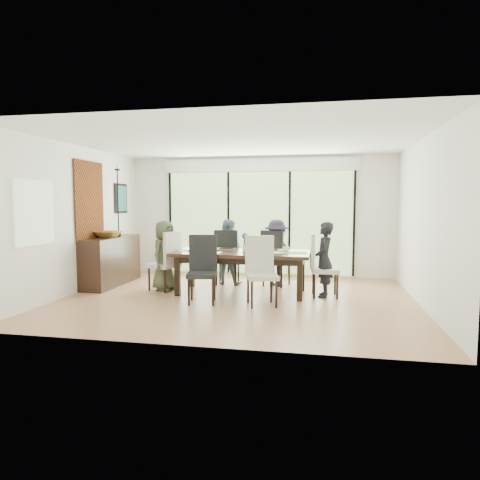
% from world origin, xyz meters
% --- Properties ---
extents(floor, '(6.00, 5.00, 0.01)m').
position_xyz_m(floor, '(0.00, 0.00, -0.01)').
color(floor, '#955D3B').
rests_on(floor, ground).
extents(ceiling, '(6.00, 5.00, 0.01)m').
position_xyz_m(ceiling, '(0.00, 0.00, 2.71)').
color(ceiling, white).
rests_on(ceiling, wall_back).
extents(wall_back, '(6.00, 0.02, 2.70)m').
position_xyz_m(wall_back, '(0.00, 2.51, 1.35)').
color(wall_back, white).
rests_on(wall_back, floor).
extents(wall_front, '(6.00, 0.02, 2.70)m').
position_xyz_m(wall_front, '(0.00, -2.51, 1.35)').
color(wall_front, white).
rests_on(wall_front, floor).
extents(wall_left, '(0.02, 5.00, 2.70)m').
position_xyz_m(wall_left, '(-3.01, 0.00, 1.35)').
color(wall_left, white).
rests_on(wall_left, floor).
extents(wall_right, '(0.02, 5.00, 2.70)m').
position_xyz_m(wall_right, '(3.01, 0.00, 1.35)').
color(wall_right, beige).
rests_on(wall_right, floor).
extents(glass_doors, '(4.20, 0.02, 2.30)m').
position_xyz_m(glass_doors, '(0.00, 2.47, 1.20)').
color(glass_doors, '#598C3F').
rests_on(glass_doors, wall_back).
extents(blinds_header, '(4.40, 0.06, 0.28)m').
position_xyz_m(blinds_header, '(0.00, 2.46, 2.50)').
color(blinds_header, white).
rests_on(blinds_header, wall_back).
extents(mullion_a, '(0.05, 0.04, 2.30)m').
position_xyz_m(mullion_a, '(-2.10, 2.46, 1.20)').
color(mullion_a, black).
rests_on(mullion_a, wall_back).
extents(mullion_b, '(0.05, 0.04, 2.30)m').
position_xyz_m(mullion_b, '(-0.70, 2.46, 1.20)').
color(mullion_b, black).
rests_on(mullion_b, wall_back).
extents(mullion_c, '(0.05, 0.04, 2.30)m').
position_xyz_m(mullion_c, '(0.70, 2.46, 1.20)').
color(mullion_c, black).
rests_on(mullion_c, wall_back).
extents(mullion_d, '(0.05, 0.04, 2.30)m').
position_xyz_m(mullion_d, '(2.10, 2.46, 1.20)').
color(mullion_d, black).
rests_on(mullion_d, wall_back).
extents(side_window, '(0.02, 0.90, 1.00)m').
position_xyz_m(side_window, '(-2.97, -1.20, 1.50)').
color(side_window, '#8CAD7F').
rests_on(side_window, wall_left).
extents(deck, '(6.00, 1.80, 0.10)m').
position_xyz_m(deck, '(0.00, 3.40, -0.05)').
color(deck, brown).
rests_on(deck, ground).
extents(rail_top, '(6.00, 0.08, 0.06)m').
position_xyz_m(rail_top, '(0.00, 4.20, 0.55)').
color(rail_top, '#502F22').
rests_on(rail_top, deck).
extents(foliage_left, '(3.20, 3.20, 3.20)m').
position_xyz_m(foliage_left, '(-1.80, 5.20, 1.44)').
color(foliage_left, '#14380F').
rests_on(foliage_left, ground).
extents(foliage_mid, '(4.00, 4.00, 4.00)m').
position_xyz_m(foliage_mid, '(0.40, 5.80, 1.80)').
color(foliage_mid, '#14380F').
rests_on(foliage_mid, ground).
extents(foliage_right, '(2.80, 2.80, 2.80)m').
position_xyz_m(foliage_right, '(2.20, 5.00, 1.26)').
color(foliage_right, '#14380F').
rests_on(foliage_right, ground).
extents(foliage_far, '(3.60, 3.60, 3.60)m').
position_xyz_m(foliage_far, '(-0.60, 6.50, 1.62)').
color(foliage_far, '#14380F').
rests_on(foliage_far, ground).
extents(table_top, '(2.46, 1.13, 0.06)m').
position_xyz_m(table_top, '(-0.01, 0.47, 0.74)').
color(table_top, black).
rests_on(table_top, floor).
extents(table_apron, '(2.26, 0.92, 0.10)m').
position_xyz_m(table_apron, '(-0.01, 0.47, 0.65)').
color(table_apron, black).
rests_on(table_apron, floor).
extents(table_leg_fl, '(0.09, 0.09, 0.71)m').
position_xyz_m(table_leg_fl, '(-1.09, 0.04, 0.35)').
color(table_leg_fl, black).
rests_on(table_leg_fl, floor).
extents(table_leg_fr, '(0.09, 0.09, 0.71)m').
position_xyz_m(table_leg_fr, '(1.07, 0.04, 0.35)').
color(table_leg_fr, black).
rests_on(table_leg_fr, floor).
extents(table_leg_bl, '(0.09, 0.09, 0.71)m').
position_xyz_m(table_leg_bl, '(-1.09, 0.90, 0.35)').
color(table_leg_bl, black).
rests_on(table_leg_bl, floor).
extents(table_leg_br, '(0.09, 0.09, 0.71)m').
position_xyz_m(table_leg_br, '(1.07, 0.90, 0.35)').
color(table_leg_br, black).
rests_on(table_leg_br, floor).
extents(chair_left_end, '(0.60, 0.60, 1.13)m').
position_xyz_m(chair_left_end, '(-1.51, 0.47, 0.56)').
color(chair_left_end, silver).
rests_on(chair_left_end, floor).
extents(chair_right_end, '(0.50, 0.50, 1.13)m').
position_xyz_m(chair_right_end, '(1.49, 0.47, 0.56)').
color(chair_right_end, silver).
rests_on(chair_right_end, floor).
extents(chair_far_left, '(0.50, 0.50, 1.13)m').
position_xyz_m(chair_far_left, '(-0.46, 1.32, 0.56)').
color(chair_far_left, black).
rests_on(chair_far_left, floor).
extents(chair_far_right, '(0.60, 0.60, 1.13)m').
position_xyz_m(chair_far_right, '(0.54, 1.32, 0.56)').
color(chair_far_right, black).
rests_on(chair_far_right, floor).
extents(chair_near_left, '(0.55, 0.55, 1.13)m').
position_xyz_m(chair_near_left, '(-0.51, -0.40, 0.56)').
color(chair_near_left, black).
rests_on(chair_near_left, floor).
extents(chair_near_right, '(0.60, 0.60, 1.13)m').
position_xyz_m(chair_near_right, '(0.49, -0.40, 0.56)').
color(chair_near_right, silver).
rests_on(chair_near_right, floor).
extents(person_left_end, '(0.53, 0.69, 1.32)m').
position_xyz_m(person_left_end, '(-1.49, 0.47, 0.66)').
color(person_left_end, '#424C33').
rests_on(person_left_end, floor).
extents(person_right_end, '(0.39, 0.62, 1.32)m').
position_xyz_m(person_right_end, '(1.47, 0.47, 0.66)').
color(person_right_end, black).
rests_on(person_right_end, floor).
extents(person_far_left, '(0.67, 0.48, 1.32)m').
position_xyz_m(person_far_left, '(-0.46, 1.30, 0.66)').
color(person_far_left, slate).
rests_on(person_far_left, floor).
extents(person_far_right, '(0.68, 0.51, 1.32)m').
position_xyz_m(person_far_right, '(0.54, 1.30, 0.66)').
color(person_far_right, '#271F2F').
rests_on(person_far_right, floor).
extents(placemat_left, '(0.45, 0.33, 0.01)m').
position_xyz_m(placemat_left, '(-0.96, 0.47, 0.77)').
color(placemat_left, '#8FBF44').
rests_on(placemat_left, table_top).
extents(placemat_right, '(0.45, 0.33, 0.01)m').
position_xyz_m(placemat_right, '(0.94, 0.47, 0.77)').
color(placemat_right, '#80AA3C').
rests_on(placemat_right, table_top).
extents(placemat_far_l, '(0.45, 0.33, 0.01)m').
position_xyz_m(placemat_far_l, '(-0.46, 0.87, 0.77)').
color(placemat_far_l, '#8EC044').
rests_on(placemat_far_l, table_top).
extents(placemat_far_r, '(0.45, 0.33, 0.01)m').
position_xyz_m(placemat_far_r, '(0.54, 0.87, 0.77)').
color(placemat_far_r, '#9FC044').
rests_on(placemat_far_r, table_top).
extents(placemat_paper, '(0.45, 0.33, 0.01)m').
position_xyz_m(placemat_paper, '(-0.56, 0.17, 0.77)').
color(placemat_paper, white).
rests_on(placemat_paper, table_top).
extents(tablet_far_l, '(0.27, 0.18, 0.01)m').
position_xyz_m(tablet_far_l, '(-0.36, 0.82, 0.78)').
color(tablet_far_l, black).
rests_on(tablet_far_l, table_top).
extents(tablet_far_r, '(0.25, 0.17, 0.01)m').
position_xyz_m(tablet_far_r, '(0.49, 0.82, 0.78)').
color(tablet_far_r, black).
rests_on(tablet_far_r, table_top).
extents(papers, '(0.31, 0.23, 0.00)m').
position_xyz_m(papers, '(0.69, 0.42, 0.77)').
color(papers, white).
rests_on(papers, table_top).
extents(platter_base, '(0.27, 0.27, 0.02)m').
position_xyz_m(platter_base, '(-0.56, 0.17, 0.79)').
color(platter_base, white).
rests_on(platter_base, table_top).
extents(platter_snacks, '(0.21, 0.21, 0.01)m').
position_xyz_m(platter_snacks, '(-0.56, 0.17, 0.81)').
color(platter_snacks, orange).
rests_on(platter_snacks, table_top).
extents(vase, '(0.08, 0.08, 0.12)m').
position_xyz_m(vase, '(0.04, 0.52, 0.83)').
color(vase, silver).
rests_on(vase, table_top).
extents(hyacinth_stems, '(0.04, 0.04, 0.16)m').
position_xyz_m(hyacinth_stems, '(0.04, 0.52, 0.95)').
color(hyacinth_stems, '#337226').
rests_on(hyacinth_stems, table_top).
extents(hyacinth_blooms, '(0.11, 0.11, 0.11)m').
position_xyz_m(hyacinth_blooms, '(0.04, 0.52, 1.06)').
color(hyacinth_blooms, '#4453AB').
rests_on(hyacinth_blooms, table_top).
extents(laptop, '(0.36, 0.25, 0.03)m').
position_xyz_m(laptop, '(-0.86, 0.37, 0.78)').
color(laptop, silver).
rests_on(laptop, table_top).
extents(cup_a, '(0.18, 0.18, 0.10)m').
position_xyz_m(cup_a, '(-0.71, 0.62, 0.82)').
color(cup_a, white).
rests_on(cup_a, table_top).
extents(cup_b, '(0.13, 0.13, 0.09)m').
position_xyz_m(cup_b, '(0.14, 0.37, 0.82)').
color(cup_b, white).
rests_on(cup_b, table_top).
extents(cup_c, '(0.16, 0.16, 0.10)m').
position_xyz_m(cup_c, '(0.79, 0.57, 0.82)').
color(cup_c, white).
rests_on(cup_c, table_top).
extents(book, '(0.26, 0.28, 0.02)m').
position_xyz_m(book, '(0.24, 0.52, 0.78)').
color(book, white).
rests_on(book, table_top).
extents(sideboard, '(0.48, 1.72, 0.97)m').
position_xyz_m(sideboard, '(-2.76, 0.79, 0.48)').
color(sideboard, black).
rests_on(sideboard, floor).
extents(bowl, '(0.51, 0.51, 0.12)m').
position_xyz_m(bowl, '(-2.76, 0.69, 1.03)').
color(bowl, brown).
rests_on(bowl, sideboard).
extents(candlestick_base, '(0.11, 0.11, 0.04)m').
position_xyz_m(candlestick_base, '(-2.76, 1.14, 0.99)').
color(candlestick_base, black).
rests_on(candlestick_base, sideboard).
extents(candlestick_shaft, '(0.03, 0.03, 1.35)m').
position_xyz_m(candlestick_shaft, '(-2.76, 1.14, 1.67)').
color(candlestick_shaft, black).
rests_on(candlestick_shaft, sideboard).
extents(candlestick_pan, '(0.11, 0.11, 0.03)m').
position_xyz_m(candlestick_pan, '(-2.76, 1.14, 2.34)').
color(candlestick_pan, black).
rests_on(candlestick_pan, sideboard).
extents(candle, '(0.04, 0.04, 0.11)m').
position_xyz_m(candle, '(-2.76, 1.14, 2.40)').
color(candle, silver).
rests_on(candle, sideboard).
extents(tapestry, '(0.02, 1.00, 1.50)m').
position_xyz_m(tapestry, '(-2.97, 0.40, 1.70)').
color(tapestry, maroon).
rests_on(tapestry, wall_left).
extents(art_frame, '(0.03, 0.55, 0.65)m').
position_xyz_m(art_frame, '(-2.97, 1.70, 1.75)').
color(art_frame, black).
rests_on(art_frame, wall_left).
extents(art_canvas, '(0.01, 0.45, 0.55)m').
position_xyz_m(art_canvas, '(-2.95, 1.70, 1.75)').
color(art_canvas, '#1C575B').
rests_on(art_canvas, wall_left).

